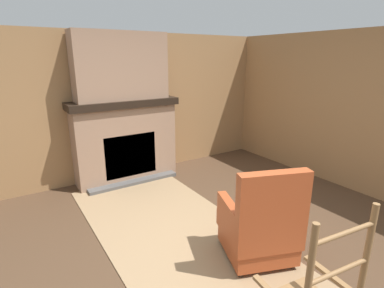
% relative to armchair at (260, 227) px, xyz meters
% --- Properties ---
extents(ground_plane, '(14.00, 14.00, 0.00)m').
position_rel_armchair_xyz_m(ground_plane, '(-0.19, -0.33, -0.37)').
color(ground_plane, '#4C3523').
extents(wood_panel_wall_left, '(0.06, 6.13, 2.38)m').
position_rel_armchair_xyz_m(wood_panel_wall_left, '(-2.98, -0.33, 0.82)').
color(wood_panel_wall_left, '#9E7247').
rests_on(wood_panel_wall_left, ground).
extents(wood_panel_wall_back, '(6.13, 0.09, 2.38)m').
position_rel_armchair_xyz_m(wood_panel_wall_back, '(-0.15, 2.46, 0.83)').
color(wood_panel_wall_back, '#9E7247').
rests_on(wood_panel_wall_back, ground).
extents(fireplace_hearth, '(0.63, 1.73, 1.34)m').
position_rel_armchair_xyz_m(fireplace_hearth, '(-2.73, -0.33, 0.30)').
color(fireplace_hearth, '#9E7A60').
rests_on(fireplace_hearth, ground).
extents(chimney_breast, '(0.37, 1.44, 1.02)m').
position_rel_armchair_xyz_m(chimney_breast, '(-2.74, -0.33, 1.48)').
color(chimney_breast, '#9E7A60').
rests_on(chimney_breast, fireplace_hearth).
extents(area_rug, '(3.81, 1.60, 0.01)m').
position_rel_armchair_xyz_m(area_rug, '(-0.72, -0.48, -0.36)').
color(area_rug, '#997A56').
rests_on(area_rug, ground).
extents(armchair, '(0.85, 0.86, 1.04)m').
position_rel_armchair_xyz_m(armchair, '(0.00, 0.00, 0.00)').
color(armchair, '#A84723').
rests_on(armchair, ground).
extents(firewood_stack, '(0.44, 0.46, 0.25)m').
position_rel_armchair_xyz_m(firewood_stack, '(-1.18, 1.31, -0.27)').
color(firewood_stack, brown).
rests_on(firewood_stack, ground).
extents(oil_lamp_vase, '(0.10, 0.10, 0.25)m').
position_rel_armchair_xyz_m(oil_lamp_vase, '(-2.78, -0.82, 1.06)').
color(oil_lamp_vase, '#B24C42').
rests_on(oil_lamp_vase, fireplace_hearth).
extents(storage_case, '(0.15, 0.25, 0.16)m').
position_rel_armchair_xyz_m(storage_case, '(-2.78, -0.10, 1.05)').
color(storage_case, brown).
rests_on(storage_case, fireplace_hearth).
extents(decorative_plate_on_mantel, '(0.07, 0.25, 0.25)m').
position_rel_armchair_xyz_m(decorative_plate_on_mantel, '(-2.80, -0.43, 1.09)').
color(decorative_plate_on_mantel, red).
rests_on(decorative_plate_on_mantel, fireplace_hearth).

